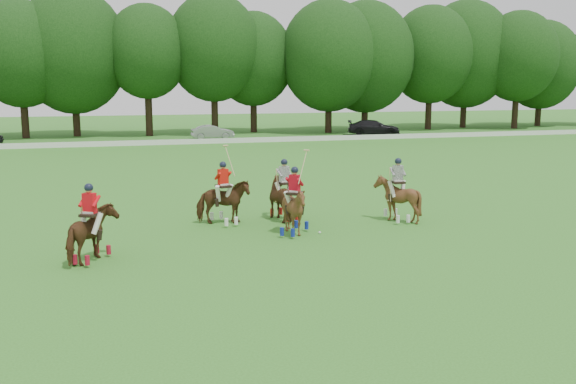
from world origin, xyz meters
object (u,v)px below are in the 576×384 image
object	(u,v)px
polo_red_a	(91,234)
polo_red_b	(223,202)
polo_red_c	(295,210)
polo_stripe_b	(397,198)
car_mid	(213,132)
polo_ball	(320,233)
car_right	(374,128)
polo_stripe_a	(284,198)

from	to	relation	value
polo_red_a	polo_red_b	size ratio (longest dim) A/B	0.81
polo_red_c	polo_stripe_b	xyz separation A→B (m)	(4.43, 1.03, 0.02)
car_mid	polo_ball	size ratio (longest dim) A/B	44.16
polo_red_c	polo_ball	size ratio (longest dim) A/B	32.70
car_right	polo_stripe_a	world-z (taller)	polo_stripe_a
polo_ball	car_right	bearing A→B (deg)	63.79
car_mid	polo_stripe_b	bearing A→B (deg)	-178.19
car_right	polo_stripe_a	bearing A→B (deg)	172.25
polo_stripe_a	polo_ball	xyz separation A→B (m)	(0.56, -2.60, -0.82)
polo_red_c	polo_red_b	bearing A→B (deg)	131.70
polo_red_a	polo_red_b	bearing A→B (deg)	40.10
polo_red_b	car_mid	bearing A→B (deg)	81.06
polo_red_a	polo_red_c	xyz separation A→B (m)	(6.80, 1.63, 0.02)
polo_red_b	polo_red_c	size ratio (longest dim) A/B	0.99
car_right	polo_red_b	world-z (taller)	polo_red_b
polo_red_a	polo_red_b	distance (m)	6.16
car_right	polo_red_b	xyz separation A→B (m)	(-22.25, -36.68, 0.10)
car_mid	polo_stripe_a	xyz separation A→B (m)	(-3.37, -36.58, 0.21)
polo_red_a	polo_red_c	distance (m)	6.99
polo_red_b	polo_ball	size ratio (longest dim) A/B	32.42
car_right	car_mid	bearing A→B (deg)	110.74
polo_red_a	polo_stripe_a	world-z (taller)	polo_stripe_a
polo_stripe_a	polo_ball	bearing A→B (deg)	-77.74
car_mid	polo_red_a	bearing A→B (deg)	166.24
car_mid	polo_red_c	size ratio (longest dim) A/B	1.35
polo_ball	polo_red_a	bearing A→B (deg)	-169.11
polo_red_c	polo_stripe_b	world-z (taller)	polo_red_c
polo_red_a	polo_red_c	world-z (taller)	polo_red_c
polo_red_a	polo_ball	distance (m)	7.86
car_mid	polo_stripe_b	distance (m)	38.00
polo_red_c	polo_red_a	bearing A→B (deg)	-166.51
polo_red_b	polo_stripe_a	bearing A→B (deg)	2.57
car_mid	polo_red_a	size ratio (longest dim) A/B	1.68
car_mid	polo_stripe_a	bearing A→B (deg)	175.44
polo_red_b	polo_stripe_b	world-z (taller)	polo_red_b
car_right	polo_red_c	bearing A→B (deg)	173.41
polo_stripe_a	polo_stripe_b	size ratio (longest dim) A/B	0.97
car_mid	polo_ball	world-z (taller)	car_mid
polo_stripe_a	polo_ball	world-z (taller)	polo_stripe_a
polo_stripe_b	polo_ball	distance (m)	3.83
polo_red_c	polo_ball	distance (m)	1.22
car_mid	polo_stripe_a	size ratio (longest dim) A/B	1.67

